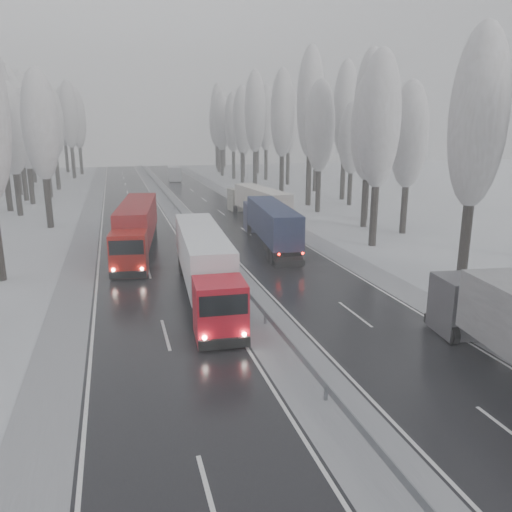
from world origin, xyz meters
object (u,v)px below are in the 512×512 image
truck_red_red (137,225)px  truck_blue_box (270,222)px  box_truck_distant (174,173)px  truck_cream_box (258,201)px  truck_red_white (204,261)px

truck_red_red → truck_blue_box: bearing=3.6°
box_truck_distant → truck_red_red: (-10.04, -58.40, 0.93)m
box_truck_distant → truck_red_red: bearing=-95.2°
truck_cream_box → box_truck_distant: truck_cream_box is taller
truck_red_white → truck_red_red: (-3.38, 12.64, 0.05)m
box_truck_distant → truck_red_red: size_ratio=0.48×
truck_blue_box → box_truck_distant: 59.23m
truck_blue_box → truck_red_red: size_ratio=0.94×
box_truck_distant → truck_blue_box: bearing=-84.2°
box_truck_distant → truck_red_white: (-6.66, -71.04, 0.88)m
truck_blue_box → box_truck_distant: truck_blue_box is taller
truck_blue_box → truck_red_white: size_ratio=0.96×
truck_red_white → truck_blue_box: bearing=60.0°
box_truck_distant → truck_red_red: truck_red_red is taller
truck_red_white → truck_red_red: truck_red_red is taller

